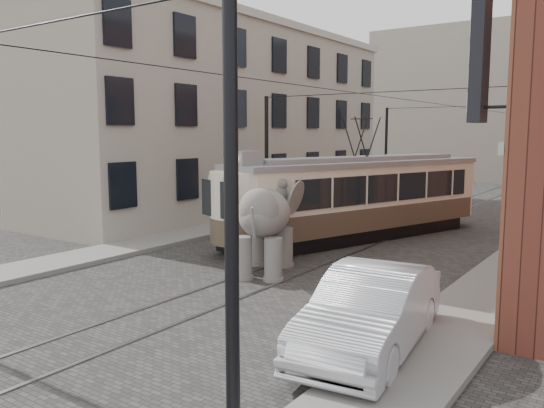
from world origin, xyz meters
The scene contains 10 objects.
ground centered at (0.00, 0.00, 0.00)m, with size 120.00×120.00×0.00m, color #3E3B39.
tram_rails centered at (0.00, 0.00, 0.01)m, with size 1.54×80.00×0.02m, color slate, non-canonical shape.
sidewalk_right centered at (6.00, 0.00, 0.07)m, with size 2.00×60.00×0.15m, color slate.
sidewalk_left centered at (-6.50, 0.00, 0.07)m, with size 2.00×60.00×0.15m, color slate.
stucco_building centered at (-11.00, 10.00, 5.00)m, with size 7.00×24.00×10.00m, color gray.
distant_block centered at (0.00, 40.00, 7.00)m, with size 28.00×10.00×14.00m, color gray.
catenary centered at (-0.20, 5.00, 3.00)m, with size 11.00×30.20×6.00m, color black, non-canonical shape.
tram centered at (-0.38, 5.21, 2.46)m, with size 2.56×12.40×4.92m, color beige, non-canonical shape.
elephant centered at (-0.35, -1.51, 1.42)m, with size 2.55×4.63×2.84m, color slate, non-canonical shape.
parked_car centered at (4.98, -5.40, 0.82)m, with size 1.76×5.00×1.65m, color #B3B3B8.
Camera 1 is at (9.35, -15.13, 4.29)m, focal length 36.40 mm.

